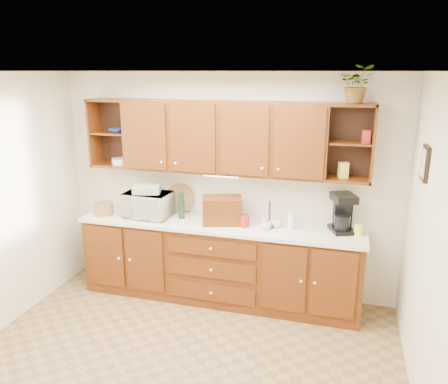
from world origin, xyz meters
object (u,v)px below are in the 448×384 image
Objects in this scene: bread_box at (222,210)px; potted_plant at (357,84)px; coffee_maker at (343,213)px; microwave at (148,205)px.

potted_plant is (1.35, 0.09, 1.38)m from bread_box.
microwave is at bearing 162.46° from coffee_maker.
coffee_maker reaches higher than bread_box.
bread_box is at bearing -176.00° from potted_plant.
coffee_maker is at bearing 5.07° from microwave.
coffee_maker is at bearing -11.36° from bread_box.
coffee_maker is at bearing 151.59° from potted_plant.
microwave is at bearing 164.72° from bread_box.
bread_box reaches higher than microwave.
coffee_maker reaches higher than microwave.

